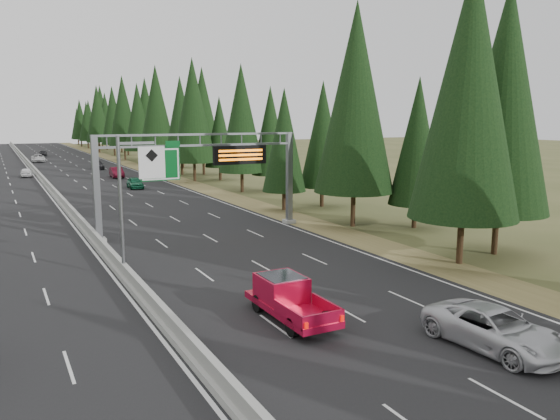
# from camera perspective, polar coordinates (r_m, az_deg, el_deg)

# --- Properties ---
(road) EXTENTS (32.00, 260.00, 0.08)m
(road) POSITION_cam_1_polar(r_m,az_deg,el_deg) (86.34, -23.61, 2.80)
(road) COLOR black
(road) RESTS_ON ground
(shoulder_right) EXTENTS (3.60, 260.00, 0.06)m
(shoulder_right) POSITION_cam_1_polar(r_m,az_deg,el_deg) (89.39, -12.16, 3.58)
(shoulder_right) COLOR olive
(shoulder_right) RESTS_ON ground
(median_barrier) EXTENTS (0.70, 260.00, 0.85)m
(median_barrier) POSITION_cam_1_polar(r_m,az_deg,el_deg) (86.30, -23.62, 3.04)
(median_barrier) COLOR gray
(median_barrier) RESTS_ON road
(sign_gantry) EXTENTS (16.75, 0.98, 7.80)m
(sign_gantry) POSITION_cam_1_polar(r_m,az_deg,el_deg) (43.40, -7.43, 4.51)
(sign_gantry) COLOR slate
(sign_gantry) RESTS_ON road
(hov_sign_pole) EXTENTS (2.80, 0.50, 8.00)m
(hov_sign_pole) POSITION_cam_1_polar(r_m,az_deg,el_deg) (31.64, -15.29, 1.39)
(hov_sign_pole) COLOR slate
(hov_sign_pole) RESTS_ON road
(tree_row_right) EXTENTS (11.81, 245.49, 18.81)m
(tree_row_right) POSITION_cam_1_polar(r_m,az_deg,el_deg) (83.05, -8.26, 9.78)
(tree_row_right) COLOR black
(tree_row_right) RESTS_ON ground
(silver_minivan) EXTENTS (3.12, 5.99, 1.61)m
(silver_minivan) POSITION_cam_1_polar(r_m,az_deg,el_deg) (23.48, 21.52, -11.47)
(silver_minivan) COLOR silver
(silver_minivan) RESTS_ON road
(red_pickup) EXTENTS (2.01, 5.64, 1.84)m
(red_pickup) POSITION_cam_1_polar(r_m,az_deg,el_deg) (25.10, 0.64, -8.90)
(red_pickup) COLOR black
(red_pickup) RESTS_ON road
(car_ahead_green) EXTENTS (1.95, 4.36, 1.46)m
(car_ahead_green) POSITION_cam_1_polar(r_m,az_deg,el_deg) (72.94, -14.92, 2.78)
(car_ahead_green) COLOR #155C3B
(car_ahead_green) RESTS_ON road
(car_ahead_dkred) EXTENTS (1.88, 4.83, 1.57)m
(car_ahead_dkred) POSITION_cam_1_polar(r_m,az_deg,el_deg) (87.10, -16.70, 3.79)
(car_ahead_dkred) COLOR #5A0C1E
(car_ahead_dkred) RESTS_ON road
(car_ahead_dkgrey) EXTENTS (2.20, 4.81, 1.36)m
(car_ahead_dkgrey) POSITION_cam_1_polar(r_m,az_deg,el_deg) (102.48, -18.51, 4.46)
(car_ahead_dkgrey) COLOR black
(car_ahead_dkgrey) RESTS_ON road
(car_ahead_white) EXTENTS (2.77, 5.63, 1.54)m
(car_ahead_white) POSITION_cam_1_polar(r_m,az_deg,el_deg) (123.62, -23.95, 4.96)
(car_ahead_white) COLOR silver
(car_ahead_white) RESTS_ON road
(car_ahead_far) EXTENTS (2.21, 4.60, 1.51)m
(car_ahead_far) POSITION_cam_1_polar(r_m,az_deg,el_deg) (141.58, -23.53, 5.47)
(car_ahead_far) COLOR black
(car_ahead_far) RESTS_ON road
(car_onc_white) EXTENTS (2.01, 4.22, 1.39)m
(car_onc_white) POSITION_cam_1_polar(r_m,az_deg,el_deg) (93.11, -24.99, 3.59)
(car_onc_white) COLOR white
(car_onc_white) RESTS_ON road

